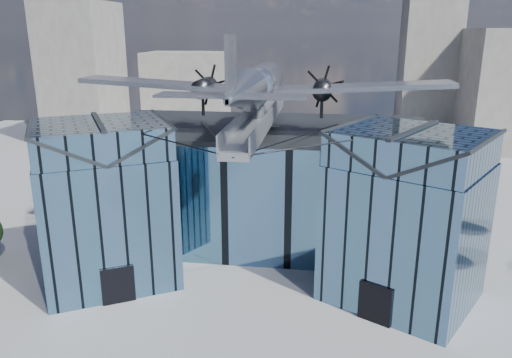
# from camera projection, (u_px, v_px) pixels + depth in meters

# --- Properties ---
(ground_plane) EXTENTS (120.00, 120.00, 0.00)m
(ground_plane) POSITION_uv_depth(u_px,v_px,m) (252.00, 279.00, 37.10)
(ground_plane) COLOR gray
(museum) EXTENTS (32.88, 24.50, 17.60)m
(museum) POSITION_uv_depth(u_px,v_px,m) (262.00, 185.00, 41.02)
(museum) COLOR teal
(museum) RESTS_ON ground
(bg_towers) EXTENTS (77.00, 24.50, 26.00)m
(bg_towers) POSITION_uv_depth(u_px,v_px,m) (306.00, 79.00, 81.91)
(bg_towers) COLOR gray
(bg_towers) RESTS_ON ground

